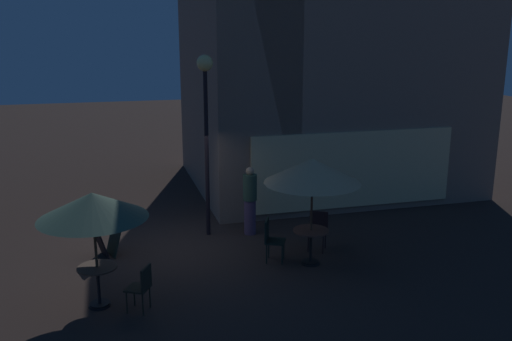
# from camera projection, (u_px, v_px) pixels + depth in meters

# --- Properties ---
(ground_plane) EXTENTS (60.00, 60.00, 0.00)m
(ground_plane) POSITION_uv_depth(u_px,v_px,m) (176.00, 250.00, 12.72)
(ground_plane) COLOR #302520
(cafe_building) EXTENTS (8.36, 7.07, 9.62)m
(cafe_building) POSITION_uv_depth(u_px,v_px,m) (296.00, 36.00, 16.02)
(cafe_building) COLOR gray
(cafe_building) RESTS_ON ground
(street_lamp_near_corner) EXTENTS (0.38, 0.38, 4.40)m
(street_lamp_near_corner) POSITION_uv_depth(u_px,v_px,m) (206.00, 102.00, 12.93)
(street_lamp_near_corner) COLOR black
(street_lamp_near_corner) RESTS_ON ground
(menu_sandwich_board) EXTENTS (0.77, 0.72, 0.84)m
(menu_sandwich_board) POSITION_uv_depth(u_px,v_px,m) (107.00, 238.00, 12.29)
(menu_sandwich_board) COLOR black
(menu_sandwich_board) RESTS_ON ground
(cafe_table_0) EXTENTS (0.71, 0.71, 0.78)m
(cafe_table_0) POSITION_uv_depth(u_px,v_px,m) (98.00, 278.00, 9.98)
(cafe_table_0) COLOR black
(cafe_table_0) RESTS_ON ground
(cafe_table_1) EXTENTS (0.77, 0.77, 0.77)m
(cafe_table_1) POSITION_uv_depth(u_px,v_px,m) (311.00, 238.00, 11.84)
(cafe_table_1) COLOR black
(cafe_table_1) RESTS_ON ground
(patio_umbrella_0) EXTENTS (1.94, 1.94, 2.17)m
(patio_umbrella_0) POSITION_uv_depth(u_px,v_px,m) (93.00, 206.00, 9.65)
(patio_umbrella_0) COLOR black
(patio_umbrella_0) RESTS_ON ground
(patio_umbrella_1) EXTENTS (2.05, 2.05, 2.34)m
(patio_umbrella_1) POSITION_uv_depth(u_px,v_px,m) (313.00, 171.00, 11.48)
(patio_umbrella_1) COLOR black
(patio_umbrella_1) RESTS_ON ground
(cafe_chair_0) EXTENTS (0.52, 0.52, 0.86)m
(cafe_chair_0) POSITION_uv_depth(u_px,v_px,m) (142.00, 284.00, 9.80)
(cafe_chair_0) COLOR black
(cafe_chair_0) RESTS_ON ground
(cafe_chair_1) EXTENTS (0.56, 0.56, 0.96)m
(cafe_chair_1) POSITION_uv_depth(u_px,v_px,m) (271.00, 237.00, 11.97)
(cafe_chair_1) COLOR black
(cafe_chair_1) RESTS_ON ground
(cafe_chair_2) EXTENTS (0.58, 0.58, 0.88)m
(cafe_chair_2) POSITION_uv_depth(u_px,v_px,m) (318.00, 227.00, 12.67)
(cafe_chair_2) COLOR black
(cafe_chair_2) RESTS_ON ground
(patron_standing_0) EXTENTS (0.34, 0.34, 1.71)m
(patron_standing_0) POSITION_uv_depth(u_px,v_px,m) (250.00, 201.00, 13.56)
(patron_standing_0) COLOR #5A415E
(patron_standing_0) RESTS_ON ground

